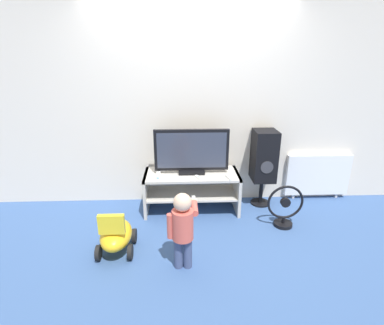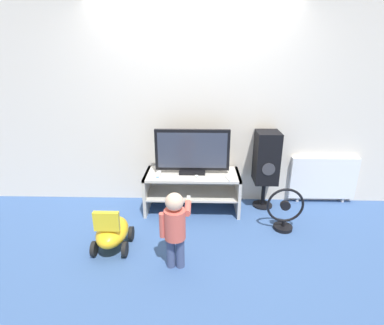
{
  "view_description": "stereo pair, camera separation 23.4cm",
  "coord_description": "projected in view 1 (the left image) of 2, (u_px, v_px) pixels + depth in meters",
  "views": [
    {
      "loc": [
        -0.14,
        -3.2,
        1.89
      ],
      "look_at": [
        0.0,
        0.15,
        0.68
      ],
      "focal_mm": 28.0,
      "sensor_mm": 36.0,
      "label": 1
    },
    {
      "loc": [
        0.09,
        -3.2,
        1.89
      ],
      "look_at": [
        0.0,
        0.15,
        0.68
      ],
      "focal_mm": 28.0,
      "sensor_mm": 36.0,
      "label": 2
    }
  ],
  "objects": [
    {
      "name": "ride_on_toy",
      "position": [
        116.0,
        235.0,
        3.0
      ],
      "size": [
        0.35,
        0.51,
        0.49
      ],
      "color": "gold",
      "rests_on": "ground_plane"
    },
    {
      "name": "ground_plane",
      "position": [
        193.0,
        219.0,
        3.66
      ],
      "size": [
        16.0,
        16.0,
        0.0
      ],
      "primitive_type": "plane",
      "color": "#38568C"
    },
    {
      "name": "child",
      "position": [
        183.0,
        225.0,
        2.7
      ],
      "size": [
        0.29,
        0.44,
        0.76
      ],
      "color": "#3F4C72",
      "rests_on": "ground_plane"
    },
    {
      "name": "remote_primary",
      "position": [
        229.0,
        178.0,
        3.56
      ],
      "size": [
        0.07,
        0.13,
        0.03
      ],
      "color": "white",
      "rests_on": "tv_stand"
    },
    {
      "name": "remote_secondary",
      "position": [
        198.0,
        178.0,
        3.57
      ],
      "size": [
        0.08,
        0.13,
        0.03
      ],
      "color": "white",
      "rests_on": "tv_stand"
    },
    {
      "name": "radiator",
      "position": [
        317.0,
        175.0,
        4.1
      ],
      "size": [
        0.87,
        0.08,
        0.63
      ],
      "color": "white",
      "rests_on": "ground_plane"
    },
    {
      "name": "speaker_tower",
      "position": [
        264.0,
        157.0,
        3.83
      ],
      "size": [
        0.29,
        0.34,
        1.01
      ],
      "color": "black",
      "rests_on": "ground_plane"
    },
    {
      "name": "floor_fan",
      "position": [
        285.0,
        208.0,
        3.45
      ],
      "size": [
        0.42,
        0.22,
        0.51
      ],
      "color": "black",
      "rests_on": "ground_plane"
    },
    {
      "name": "tv_stand",
      "position": [
        192.0,
        186.0,
        3.78
      ],
      "size": [
        1.18,
        0.51,
        0.5
      ],
      "color": "beige",
      "rests_on": "ground_plane"
    },
    {
      "name": "television",
      "position": [
        192.0,
        152.0,
        3.66
      ],
      "size": [
        0.91,
        0.2,
        0.55
      ],
      "color": "black",
      "rests_on": "tv_stand"
    },
    {
      "name": "wall_back",
      "position": [
        191.0,
        105.0,
        3.77
      ],
      "size": [
        10.0,
        0.06,
        2.6
      ],
      "color": "silver",
      "rests_on": "ground_plane"
    },
    {
      "name": "game_console",
      "position": [
        158.0,
        176.0,
        3.59
      ],
      "size": [
        0.05,
        0.16,
        0.05
      ],
      "color": "white",
      "rests_on": "tv_stand"
    }
  ]
}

